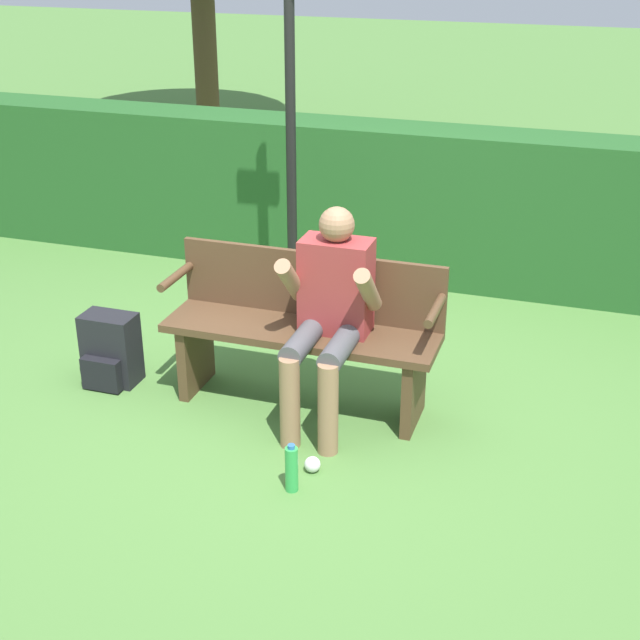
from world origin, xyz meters
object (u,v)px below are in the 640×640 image
backpack (110,351)px  signpost (290,117)px  water_bottle (292,469)px  person_seated (329,308)px  park_bench (304,328)px

backpack → signpost: bearing=65.8°
water_bottle → signpost: size_ratio=0.11×
water_bottle → person_seated: bearing=93.2°
water_bottle → signpost: 2.63m
backpack → water_bottle: (1.43, -0.72, -0.08)m
park_bench → backpack: 1.23m
park_bench → backpack: (-1.19, -0.16, -0.26)m
park_bench → signpost: (-0.54, 1.30, 0.90)m
person_seated → water_bottle: person_seated is taller
backpack → water_bottle: 1.61m
backpack → signpost: size_ratio=0.18×
water_bottle → park_bench: bearing=105.2°
park_bench → backpack: park_bench is taller
park_bench → signpost: signpost is taller
park_bench → water_bottle: park_bench is taller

